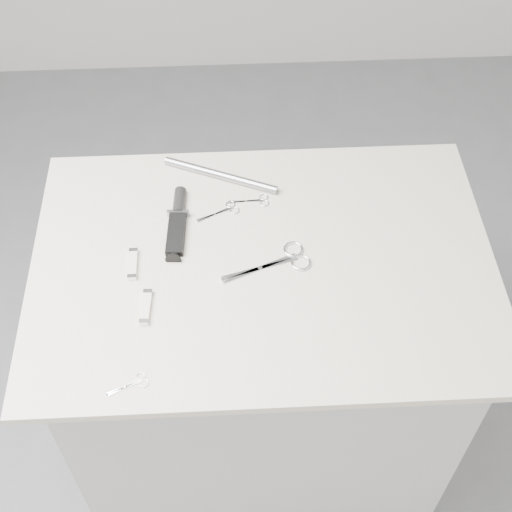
{
  "coord_description": "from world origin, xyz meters",
  "views": [
    {
      "loc": [
        -0.06,
        -0.96,
        2.11
      ],
      "look_at": [
        -0.02,
        0.01,
        0.92
      ],
      "focal_mm": 50.0,
      "sensor_mm": 36.0,
      "label": 1
    }
  ],
  "objects_px": {
    "sheathed_knife": "(178,219)",
    "pocket_knife_a": "(133,264)",
    "pocket_knife_b": "(146,307)",
    "metal_rail": "(221,175)",
    "plinth": "(262,372)",
    "tiny_scissors": "(133,384)",
    "embroidery_scissors_a": "(224,211)",
    "embroidery_scissors_b": "(255,201)",
    "large_shears": "(284,260)"
  },
  "relations": [
    {
      "from": "embroidery_scissors_a",
      "to": "pocket_knife_a",
      "type": "bearing_deg",
      "value": -168.39
    },
    {
      "from": "embroidery_scissors_b",
      "to": "sheathed_knife",
      "type": "bearing_deg",
      "value": -165.16
    },
    {
      "from": "embroidery_scissors_a",
      "to": "sheathed_knife",
      "type": "bearing_deg",
      "value": 168.52
    },
    {
      "from": "embroidery_scissors_b",
      "to": "pocket_knife_b",
      "type": "distance_m",
      "value": 0.38
    },
    {
      "from": "tiny_scissors",
      "to": "sheathed_knife",
      "type": "height_order",
      "value": "sheathed_knife"
    },
    {
      "from": "pocket_knife_a",
      "to": "metal_rail",
      "type": "height_order",
      "value": "metal_rail"
    },
    {
      "from": "embroidery_scissors_b",
      "to": "tiny_scissors",
      "type": "xyz_separation_m",
      "value": [
        -0.25,
        -0.47,
        -0.0
      ]
    },
    {
      "from": "pocket_knife_a",
      "to": "metal_rail",
      "type": "xyz_separation_m",
      "value": [
        0.19,
        0.26,
        0.0
      ]
    },
    {
      "from": "embroidery_scissors_b",
      "to": "tiny_scissors",
      "type": "relative_size",
      "value": 1.19
    },
    {
      "from": "plinth",
      "to": "pocket_knife_a",
      "type": "bearing_deg",
      "value": 179.9
    },
    {
      "from": "plinth",
      "to": "pocket_knife_a",
      "type": "relative_size",
      "value": 11.03
    },
    {
      "from": "plinth",
      "to": "embroidery_scissors_a",
      "type": "distance_m",
      "value": 0.5
    },
    {
      "from": "sheathed_knife",
      "to": "pocket_knife_b",
      "type": "height_order",
      "value": "sheathed_knife"
    },
    {
      "from": "embroidery_scissors_b",
      "to": "tiny_scissors",
      "type": "distance_m",
      "value": 0.53
    },
    {
      "from": "pocket_knife_a",
      "to": "pocket_knife_b",
      "type": "bearing_deg",
      "value": -164.12
    },
    {
      "from": "large_shears",
      "to": "sheathed_knife",
      "type": "xyz_separation_m",
      "value": [
        -0.23,
        0.13,
        0.0
      ]
    },
    {
      "from": "embroidery_scissors_a",
      "to": "pocket_knife_b",
      "type": "height_order",
      "value": "pocket_knife_b"
    },
    {
      "from": "tiny_scissors",
      "to": "metal_rail",
      "type": "relative_size",
      "value": 0.28
    },
    {
      "from": "pocket_knife_b",
      "to": "plinth",
      "type": "bearing_deg",
      "value": -61.51
    },
    {
      "from": "embroidery_scissors_a",
      "to": "embroidery_scissors_b",
      "type": "relative_size",
      "value": 1.06
    },
    {
      "from": "plinth",
      "to": "large_shears",
      "type": "distance_m",
      "value": 0.47
    },
    {
      "from": "pocket_knife_b",
      "to": "metal_rail",
      "type": "height_order",
      "value": "metal_rail"
    },
    {
      "from": "large_shears",
      "to": "tiny_scissors",
      "type": "bearing_deg",
      "value": -156.66
    },
    {
      "from": "sheathed_knife",
      "to": "metal_rail",
      "type": "relative_size",
      "value": 0.69
    },
    {
      "from": "embroidery_scissors_a",
      "to": "sheathed_knife",
      "type": "relative_size",
      "value": 0.51
    },
    {
      "from": "embroidery_scissors_a",
      "to": "pocket_knife_a",
      "type": "distance_m",
      "value": 0.25
    },
    {
      "from": "large_shears",
      "to": "embroidery_scissors_b",
      "type": "height_order",
      "value": "large_shears"
    },
    {
      "from": "plinth",
      "to": "pocket_knife_a",
      "type": "height_order",
      "value": "pocket_knife_a"
    },
    {
      "from": "large_shears",
      "to": "plinth",
      "type": "bearing_deg",
      "value": 156.48
    },
    {
      "from": "large_shears",
      "to": "metal_rail",
      "type": "relative_size",
      "value": 0.69
    },
    {
      "from": "tiny_scissors",
      "to": "pocket_knife_b",
      "type": "relative_size",
      "value": 0.92
    },
    {
      "from": "sheathed_knife",
      "to": "plinth",
      "type": "bearing_deg",
      "value": -120.34
    },
    {
      "from": "embroidery_scissors_a",
      "to": "tiny_scissors",
      "type": "height_order",
      "value": "same"
    },
    {
      "from": "pocket_knife_a",
      "to": "pocket_knife_b",
      "type": "xyz_separation_m",
      "value": [
        0.03,
        -0.11,
        0.0
      ]
    },
    {
      "from": "embroidery_scissors_a",
      "to": "plinth",
      "type": "bearing_deg",
      "value": -86.98
    },
    {
      "from": "metal_rail",
      "to": "plinth",
      "type": "bearing_deg",
      "value": -71.43
    },
    {
      "from": "plinth",
      "to": "tiny_scissors",
      "type": "bearing_deg",
      "value": -132.48
    },
    {
      "from": "sheathed_knife",
      "to": "pocket_knife_a",
      "type": "distance_m",
      "value": 0.15
    },
    {
      "from": "plinth",
      "to": "pocket_knife_b",
      "type": "xyz_separation_m",
      "value": [
        -0.25,
        -0.11,
        0.48
      ]
    },
    {
      "from": "large_shears",
      "to": "embroidery_scissors_b",
      "type": "distance_m",
      "value": 0.19
    },
    {
      "from": "metal_rail",
      "to": "pocket_knife_a",
      "type": "bearing_deg",
      "value": -126.72
    },
    {
      "from": "embroidery_scissors_b",
      "to": "sheathed_knife",
      "type": "height_order",
      "value": "sheathed_knife"
    },
    {
      "from": "tiny_scissors",
      "to": "pocket_knife_b",
      "type": "height_order",
      "value": "pocket_knife_b"
    },
    {
      "from": "plinth",
      "to": "embroidery_scissors_a",
      "type": "height_order",
      "value": "embroidery_scissors_a"
    },
    {
      "from": "tiny_scissors",
      "to": "pocket_knife_a",
      "type": "relative_size",
      "value": 0.97
    },
    {
      "from": "plinth",
      "to": "sheathed_knife",
      "type": "bearing_deg",
      "value": 146.29
    },
    {
      "from": "embroidery_scissors_a",
      "to": "pocket_knife_b",
      "type": "distance_m",
      "value": 0.31
    },
    {
      "from": "large_shears",
      "to": "embroidery_scissors_a",
      "type": "bearing_deg",
      "value": 109.92
    },
    {
      "from": "embroidery_scissors_b",
      "to": "plinth",
      "type": "bearing_deg",
      "value": -89.31
    },
    {
      "from": "large_shears",
      "to": "pocket_knife_b",
      "type": "relative_size",
      "value": 2.29
    }
  ]
}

